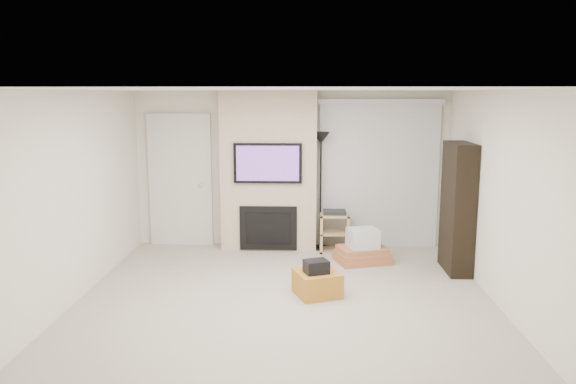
{
  "coord_description": "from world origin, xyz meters",
  "views": [
    {
      "loc": [
        0.26,
        -6.22,
        2.46
      ],
      "look_at": [
        0.0,
        1.2,
        1.15
      ],
      "focal_mm": 35.0,
      "sensor_mm": 36.0,
      "label": 1
    }
  ],
  "objects_px": {
    "floor_lamp": "(321,158)",
    "ottoman": "(317,283)",
    "bookshelf": "(458,208)",
    "av_stand": "(334,230)",
    "box_stack": "(362,249)"
  },
  "relations": [
    {
      "from": "floor_lamp",
      "to": "bookshelf",
      "type": "height_order",
      "value": "floor_lamp"
    },
    {
      "from": "box_stack",
      "to": "bookshelf",
      "type": "distance_m",
      "value": 1.49
    },
    {
      "from": "ottoman",
      "to": "av_stand",
      "type": "height_order",
      "value": "av_stand"
    },
    {
      "from": "box_stack",
      "to": "floor_lamp",
      "type": "bearing_deg",
      "value": 131.24
    },
    {
      "from": "floor_lamp",
      "to": "bookshelf",
      "type": "distance_m",
      "value": 2.22
    },
    {
      "from": "ottoman",
      "to": "bookshelf",
      "type": "height_order",
      "value": "bookshelf"
    },
    {
      "from": "floor_lamp",
      "to": "box_stack",
      "type": "distance_m",
      "value": 1.58
    },
    {
      "from": "av_stand",
      "to": "bookshelf",
      "type": "height_order",
      "value": "bookshelf"
    },
    {
      "from": "ottoman",
      "to": "box_stack",
      "type": "bearing_deg",
      "value": 63.89
    },
    {
      "from": "av_stand",
      "to": "floor_lamp",
      "type": "bearing_deg",
      "value": 148.4
    },
    {
      "from": "box_stack",
      "to": "bookshelf",
      "type": "height_order",
      "value": "bookshelf"
    },
    {
      "from": "av_stand",
      "to": "bookshelf",
      "type": "relative_size",
      "value": 0.37
    },
    {
      "from": "av_stand",
      "to": "box_stack",
      "type": "bearing_deg",
      "value": -55.14
    },
    {
      "from": "ottoman",
      "to": "av_stand",
      "type": "xyz_separation_m",
      "value": [
        0.3,
        1.97,
        0.2
      ]
    },
    {
      "from": "floor_lamp",
      "to": "ottoman",
      "type": "bearing_deg",
      "value": -92.18
    }
  ]
}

